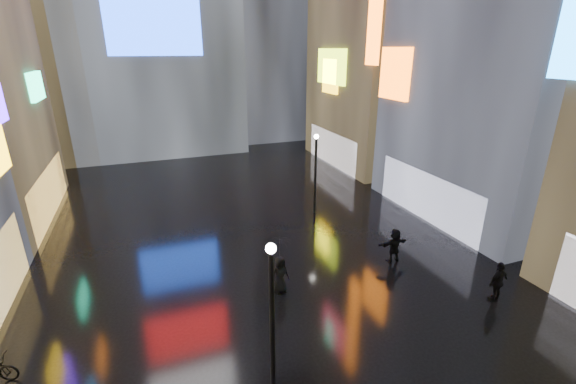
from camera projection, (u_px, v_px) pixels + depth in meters
ground at (242, 226)px, 23.42m from camera, size 140.00×140.00×0.00m
building_right_far at (390, 0)px, 32.53m from camera, size 10.28×12.00×28.00m
tower_flank_left at (17, 13)px, 33.54m from camera, size 10.00×10.00×26.00m
lamp_near at (272, 313)px, 11.16m from camera, size 0.30×0.30×5.20m
lamp_far at (315, 169)px, 24.32m from camera, size 0.30×0.30×5.20m
pedestrian_3 at (498, 282)px, 16.20m from camera, size 1.12×0.59×1.83m
pedestrian_4 at (280, 274)px, 16.82m from camera, size 0.92×0.69×1.71m
pedestrian_5 at (394, 245)px, 19.25m from camera, size 1.65×0.56×1.77m
umbrella_2 at (280, 248)px, 16.36m from camera, size 1.20×1.21×0.91m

